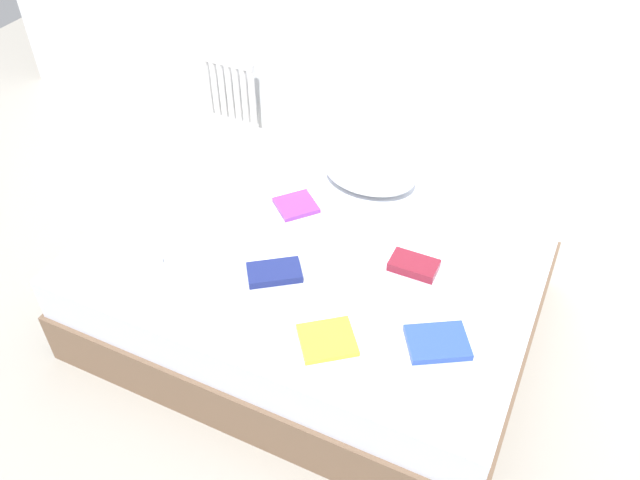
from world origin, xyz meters
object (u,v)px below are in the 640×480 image
bed (315,283)px  textbook_maroon (414,265)px  textbook_yellow (327,340)px  textbook_white (129,261)px  textbook_blue (437,342)px  radiator (230,93)px  pillow (370,172)px  textbook_purple (296,205)px  textbook_navy (274,272)px

bed → textbook_maroon: 0.53m
textbook_yellow → textbook_white: 0.94m
textbook_yellow → textbook_maroon: textbook_maroon is taller
bed → textbook_blue: 0.79m
radiator → textbook_white: (0.53, -1.67, 0.16)m
textbook_blue → textbook_maroon: 0.42m
pillow → textbook_blue: bearing=-53.4°
bed → textbook_purple: size_ratio=11.16×
textbook_blue → textbook_maroon: bearing=90.7°
bed → pillow: size_ratio=4.31×
textbook_blue → textbook_navy: textbook_navy is taller
textbook_blue → textbook_navy: bearing=144.1°
textbook_navy → textbook_white: textbook_white is taller
pillow → textbook_yellow: (0.23, -1.00, -0.07)m
textbook_yellow → pillow: bearing=65.5°
bed → textbook_blue: size_ratio=8.67×
textbook_maroon → textbook_purple: bearing=165.9°
textbook_purple → pillow: bearing=93.2°
pillow → textbook_navy: 0.78m
textbook_blue → textbook_maroon: (-0.22, 0.35, 0.01)m
textbook_blue → textbook_maroon: size_ratio=1.13×
bed → textbook_navy: (-0.07, -0.26, 0.27)m
textbook_purple → textbook_white: bearing=-84.0°
textbook_white → textbook_yellow: bearing=1.8°
textbook_navy → textbook_white: 0.63m
textbook_purple → textbook_white: (-0.47, -0.66, 0.01)m
textbook_purple → textbook_navy: (0.13, -0.45, 0.01)m
textbook_purple → textbook_maroon: 0.66m
bed → textbook_white: 0.86m
textbook_navy → textbook_white: bearing=164.1°
bed → textbook_blue: bearing=-25.5°
textbook_purple → textbook_maroon: bearing=27.1°
textbook_navy → textbook_maroon: size_ratio=1.11×
textbook_yellow → textbook_white: bearing=141.5°
textbook_white → textbook_maroon: 1.22m
bed → textbook_blue: textbook_blue is taller
bed → radiator: size_ratio=4.31×
radiator → bed: bearing=-45.3°
textbook_blue → textbook_purple: bearing=118.3°
textbook_yellow → textbook_purple: bearing=87.6°
pillow → textbook_navy: bearing=-99.0°
textbook_navy → pillow: bearing=45.3°
textbook_yellow → textbook_blue: size_ratio=0.91×
radiator → textbook_navy: bearing=-52.5°
bed → textbook_blue: (0.67, -0.32, 0.27)m
pillow → textbook_navy: size_ratio=2.06×
textbook_blue → pillow: bearing=95.6°
textbook_blue → textbook_yellow: bearing=172.4°
textbook_yellow → textbook_white: textbook_white is taller
textbook_purple → textbook_blue: size_ratio=0.78×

